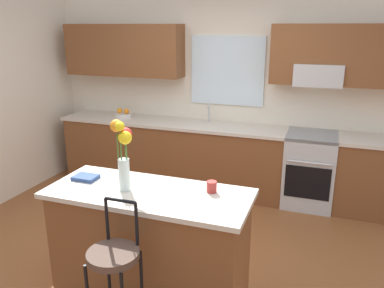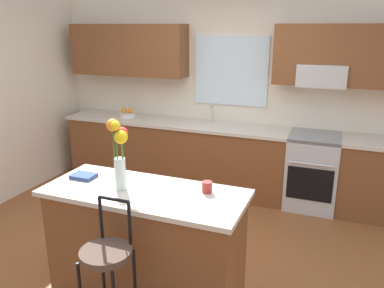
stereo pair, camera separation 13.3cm
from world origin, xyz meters
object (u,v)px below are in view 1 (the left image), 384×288
mug_ceramic (212,187)px  cookbook (86,177)px  fruit_bowl_oranges (123,115)px  oven_range (309,170)px  bar_stool_near (114,261)px  kitchen_island (150,242)px  flower_vase (123,148)px

mug_ceramic → cookbook: (-1.09, -0.10, -0.03)m
mug_ceramic → fruit_bowl_oranges: 2.85m
oven_range → bar_stool_near: (-1.13, -2.76, 0.18)m
oven_range → kitchen_island: same height
fruit_bowl_oranges → kitchen_island: bearing=-56.6°
oven_range → flower_vase: flower_vase is taller
bar_stool_near → flower_vase: 0.84m
oven_range → fruit_bowl_oranges: size_ratio=3.83×
oven_range → mug_ceramic: 2.21m
oven_range → fruit_bowl_oranges: (-2.60, 0.02, 0.50)m
oven_range → bar_stool_near: bar_stool_near is taller
kitchen_island → fruit_bowl_oranges: size_ratio=6.82×
cookbook → fruit_bowl_oranges: fruit_bowl_oranges is taller
flower_vase → cookbook: bearing=168.9°
flower_vase → mug_ceramic: 0.75m
bar_stool_near → fruit_bowl_oranges: 3.16m
bar_stool_near → kitchen_island: bearing=90.0°
kitchen_island → fruit_bowl_oranges: 2.71m
oven_range → kitchen_island: (-1.13, -2.20, 0.00)m
oven_range → cookbook: bearing=-129.1°
fruit_bowl_oranges → oven_range: bearing=-0.5°
bar_stool_near → cookbook: bar_stool_near is taller
oven_range → bar_stool_near: size_ratio=0.88×
flower_vase → cookbook: 0.55m
flower_vase → cookbook: size_ratio=2.88×
flower_vase → fruit_bowl_oranges: 2.62m
mug_ceramic → cookbook: size_ratio=0.45×
oven_range → flower_vase: size_ratio=1.60×
kitchen_island → mug_ceramic: 0.71m
mug_ceramic → bar_stool_near: bearing=-124.0°
mug_ceramic → flower_vase: bearing=-164.3°
bar_stool_near → mug_ceramic: bearing=56.0°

